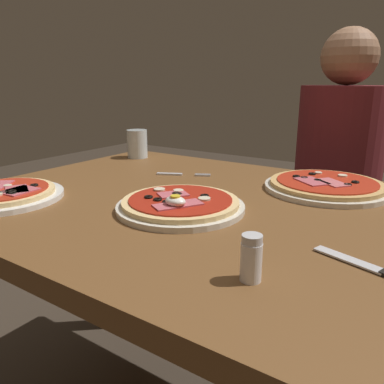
{
  "coord_description": "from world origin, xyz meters",
  "views": [
    {
      "loc": [
        0.45,
        -0.71,
        1.0
      ],
      "look_at": [
        0.0,
        -0.04,
        0.76
      ],
      "focal_mm": 35.9,
      "sensor_mm": 36.0,
      "label": 1
    }
  ],
  "objects_px": {
    "fork": "(179,174)",
    "water_glass_near": "(137,146)",
    "dining_table": "(201,246)",
    "pizza_foreground": "(182,205)",
    "pizza_across_right": "(2,194)",
    "pizza_across_left": "(326,186)",
    "diner_person": "(335,196)",
    "salt_shaker": "(251,258)"
  },
  "relations": [
    {
      "from": "fork",
      "to": "water_glass_near",
      "type": "bearing_deg",
      "value": 154.22
    },
    {
      "from": "dining_table",
      "to": "pizza_foreground",
      "type": "distance_m",
      "value": 0.15
    },
    {
      "from": "pizza_across_right",
      "to": "water_glass_near",
      "type": "bearing_deg",
      "value": 97.96
    },
    {
      "from": "water_glass_near",
      "to": "fork",
      "type": "distance_m",
      "value": 0.31
    },
    {
      "from": "water_glass_near",
      "to": "pizza_across_left",
      "type": "bearing_deg",
      "value": -5.1
    },
    {
      "from": "fork",
      "to": "pizza_foreground",
      "type": "bearing_deg",
      "value": -53.15
    },
    {
      "from": "pizza_across_right",
      "to": "diner_person",
      "type": "relative_size",
      "value": 0.23
    },
    {
      "from": "dining_table",
      "to": "fork",
      "type": "relative_size",
      "value": 7.72
    },
    {
      "from": "pizza_foreground",
      "to": "diner_person",
      "type": "bearing_deg",
      "value": 82.91
    },
    {
      "from": "fork",
      "to": "salt_shaker",
      "type": "height_order",
      "value": "salt_shaker"
    },
    {
      "from": "salt_shaker",
      "to": "pizza_across_left",
      "type": "bearing_deg",
      "value": 94.43
    },
    {
      "from": "pizza_across_right",
      "to": "water_glass_near",
      "type": "height_order",
      "value": "water_glass_near"
    },
    {
      "from": "water_glass_near",
      "to": "pizza_foreground",
      "type": "bearing_deg",
      "value": -39.57
    },
    {
      "from": "pizza_across_left",
      "to": "diner_person",
      "type": "xyz_separation_m",
      "value": [
        -0.1,
        0.55,
        -0.18
      ]
    },
    {
      "from": "dining_table",
      "to": "water_glass_near",
      "type": "distance_m",
      "value": 0.58
    },
    {
      "from": "fork",
      "to": "salt_shaker",
      "type": "xyz_separation_m",
      "value": [
        0.44,
        -0.44,
        0.03
      ]
    },
    {
      "from": "dining_table",
      "to": "pizza_foreground",
      "type": "height_order",
      "value": "pizza_foreground"
    },
    {
      "from": "fork",
      "to": "diner_person",
      "type": "height_order",
      "value": "diner_person"
    },
    {
      "from": "dining_table",
      "to": "diner_person",
      "type": "xyz_separation_m",
      "value": [
        0.11,
        0.8,
        -0.06
      ]
    },
    {
      "from": "fork",
      "to": "salt_shaker",
      "type": "distance_m",
      "value": 0.63
    },
    {
      "from": "water_glass_near",
      "to": "fork",
      "type": "height_order",
      "value": "water_glass_near"
    },
    {
      "from": "pizza_across_left",
      "to": "pizza_across_right",
      "type": "distance_m",
      "value": 0.78
    },
    {
      "from": "pizza_across_left",
      "to": "pizza_across_right",
      "type": "relative_size",
      "value": 1.11
    },
    {
      "from": "dining_table",
      "to": "pizza_across_right",
      "type": "xyz_separation_m",
      "value": [
        -0.39,
        -0.25,
        0.13
      ]
    },
    {
      "from": "pizza_foreground",
      "to": "fork",
      "type": "height_order",
      "value": "pizza_foreground"
    },
    {
      "from": "dining_table",
      "to": "fork",
      "type": "bearing_deg",
      "value": 137.19
    },
    {
      "from": "pizza_foreground",
      "to": "water_glass_near",
      "type": "bearing_deg",
      "value": 140.43
    },
    {
      "from": "pizza_foreground",
      "to": "salt_shaker",
      "type": "xyz_separation_m",
      "value": [
        0.25,
        -0.19,
        0.02
      ]
    },
    {
      "from": "pizza_foreground",
      "to": "pizza_across_right",
      "type": "height_order",
      "value": "pizza_foreground"
    },
    {
      "from": "pizza_across_left",
      "to": "water_glass_near",
      "type": "distance_m",
      "value": 0.68
    },
    {
      "from": "dining_table",
      "to": "pizza_across_left",
      "type": "xyz_separation_m",
      "value": [
        0.22,
        0.25,
        0.13
      ]
    },
    {
      "from": "pizza_across_right",
      "to": "salt_shaker",
      "type": "bearing_deg",
      "value": -2.02
    },
    {
      "from": "pizza_across_left",
      "to": "water_glass_near",
      "type": "height_order",
      "value": "water_glass_near"
    },
    {
      "from": "pizza_across_right",
      "to": "dining_table",
      "type": "bearing_deg",
      "value": 32.69
    },
    {
      "from": "diner_person",
      "to": "fork",
      "type": "bearing_deg",
      "value": 64.49
    },
    {
      "from": "pizza_across_right",
      "to": "diner_person",
      "type": "bearing_deg",
      "value": 64.41
    },
    {
      "from": "dining_table",
      "to": "salt_shaker",
      "type": "bearing_deg",
      "value": -46.81
    },
    {
      "from": "water_glass_near",
      "to": "salt_shaker",
      "type": "xyz_separation_m",
      "value": [
        0.72,
        -0.58,
        -0.01
      ]
    },
    {
      "from": "pizza_foreground",
      "to": "diner_person",
      "type": "height_order",
      "value": "diner_person"
    },
    {
      "from": "pizza_across_right",
      "to": "fork",
      "type": "bearing_deg",
      "value": 64.29
    },
    {
      "from": "pizza_foreground",
      "to": "water_glass_near",
      "type": "xyz_separation_m",
      "value": [
        -0.47,
        0.39,
        0.03
      ]
    },
    {
      "from": "water_glass_near",
      "to": "fork",
      "type": "bearing_deg",
      "value": -25.78
    }
  ]
}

